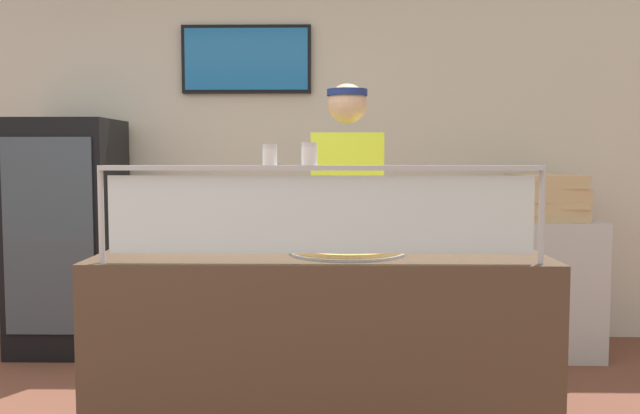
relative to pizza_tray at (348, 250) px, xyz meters
The scene contains 12 objects.
ground_plane 1.18m from the pizza_tray, 99.85° to the left, with size 12.00×12.00×0.00m, color brown.
shop_rear_unit 2.26m from the pizza_tray, 93.26° to the left, with size 6.36×0.13×2.70m.
serving_counter 0.51m from the pizza_tray, 163.92° to the left, with size 1.96×0.72×0.95m, color #4C3828.
sneeze_guard 0.38m from the pizza_tray, 113.59° to the right, with size 1.78×0.06×0.39m.
pizza_tray is the anchor object (origin of this frame).
pizza_server 0.03m from the pizza_tray, 91.33° to the right, with size 0.07×0.28×0.01m, color #ADAFB7.
parmesan_shaker 0.58m from the pizza_tray, 139.78° to the right, with size 0.06×0.06×0.08m.
pepper_flake_shaker 0.52m from the pizza_tray, 120.76° to the right, with size 0.06×0.06×0.09m.
worker_figure 0.66m from the pizza_tray, 88.85° to the left, with size 0.41×0.50×1.76m.
drink_fridge 2.63m from the pizza_tray, 137.55° to the left, with size 0.70×0.66×1.63m.
prep_shelf 2.28m from the pizza_tray, 51.05° to the left, with size 0.70×0.55×0.94m, color #B7BABF.
pizza_box_stack 2.23m from the pizza_tray, 51.01° to the left, with size 0.49×0.48×0.31m.
Camera 1 is at (1.03, -2.64, 1.38)m, focal length 38.31 mm.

